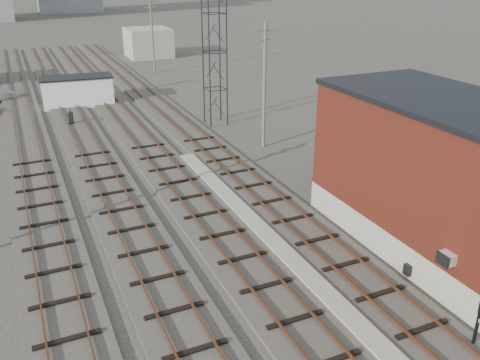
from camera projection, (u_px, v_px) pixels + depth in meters
ground at (99, 75)px, 62.26m from camera, size 320.00×320.00×0.00m
track_right at (168, 114)px, 45.57m from camera, size 3.20×90.00×0.39m
track_mid_right at (124, 120)px, 44.06m from camera, size 3.20×90.00×0.39m
track_mid_left at (77, 125)px, 42.55m from camera, size 3.20×90.00×0.39m
track_left at (26, 131)px, 41.04m from camera, size 3.20×90.00×0.39m
platform_curb at (283, 252)px, 23.87m from camera, size 0.90×28.00×0.26m
brick_building at (439, 175)px, 23.45m from camera, size 6.54×12.20×7.22m
lattice_tower at (214, 33)px, 40.43m from camera, size 1.60×1.60×15.00m
utility_pole_right_a at (264, 83)px, 36.02m from camera, size 1.80×0.24×9.00m
utility_pole_right_b at (152, 33)px, 61.14m from camera, size 1.80×0.24×9.00m
shed_right at (148, 43)px, 73.24m from camera, size 6.00×6.00×4.00m
switch_stand at (71, 118)px, 42.57m from camera, size 0.40×0.40×1.38m
site_trailer at (78, 91)px, 48.35m from camera, size 6.85×3.44×2.79m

